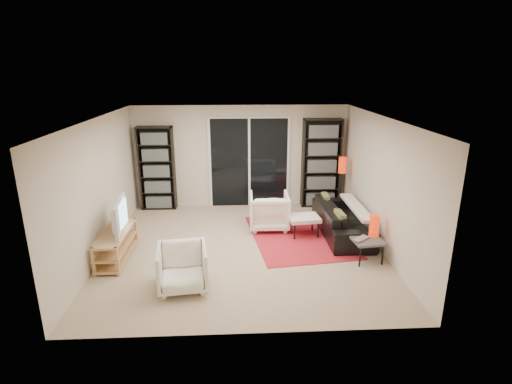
% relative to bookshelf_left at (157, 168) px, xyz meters
% --- Properties ---
extents(floor, '(5.00, 5.00, 0.00)m').
position_rel_bookshelf_left_xyz_m(floor, '(1.95, -2.33, -0.98)').
color(floor, '#C4AD94').
rests_on(floor, ground).
extents(wall_back, '(5.00, 0.02, 2.40)m').
position_rel_bookshelf_left_xyz_m(wall_back, '(1.95, 0.17, 0.22)').
color(wall_back, beige).
rests_on(wall_back, ground).
extents(wall_front, '(5.00, 0.02, 2.40)m').
position_rel_bookshelf_left_xyz_m(wall_front, '(1.95, -4.83, 0.22)').
color(wall_front, beige).
rests_on(wall_front, ground).
extents(wall_left, '(0.02, 5.00, 2.40)m').
position_rel_bookshelf_left_xyz_m(wall_left, '(-0.55, -2.33, 0.22)').
color(wall_left, beige).
rests_on(wall_left, ground).
extents(wall_right, '(0.02, 5.00, 2.40)m').
position_rel_bookshelf_left_xyz_m(wall_right, '(4.45, -2.33, 0.22)').
color(wall_right, beige).
rests_on(wall_right, ground).
extents(ceiling, '(5.00, 5.00, 0.02)m').
position_rel_bookshelf_left_xyz_m(ceiling, '(1.95, -2.33, 1.42)').
color(ceiling, white).
rests_on(ceiling, wall_back).
extents(sliding_door, '(1.92, 0.08, 2.16)m').
position_rel_bookshelf_left_xyz_m(sliding_door, '(2.15, 0.13, 0.07)').
color(sliding_door, white).
rests_on(sliding_door, ground).
extents(bookshelf_left, '(0.80, 0.30, 1.95)m').
position_rel_bookshelf_left_xyz_m(bookshelf_left, '(0.00, 0.00, 0.00)').
color(bookshelf_left, black).
rests_on(bookshelf_left, ground).
extents(bookshelf_right, '(0.90, 0.30, 2.10)m').
position_rel_bookshelf_left_xyz_m(bookshelf_right, '(3.85, -0.00, 0.07)').
color(bookshelf_right, black).
rests_on(bookshelf_right, ground).
extents(tv_stand, '(0.43, 1.34, 0.50)m').
position_rel_bookshelf_left_xyz_m(tv_stand, '(-0.28, -2.62, -0.71)').
color(tv_stand, tan).
rests_on(tv_stand, floor).
extents(tv, '(0.24, 1.00, 0.57)m').
position_rel_bookshelf_left_xyz_m(tv, '(-0.26, -2.62, -0.19)').
color(tv, black).
rests_on(tv, tv_stand).
extents(rug, '(2.10, 2.65, 0.01)m').
position_rel_bookshelf_left_xyz_m(rug, '(3.07, -1.83, -0.97)').
color(rug, red).
rests_on(rug, floor).
extents(sofa, '(0.82, 2.09, 0.61)m').
position_rel_bookshelf_left_xyz_m(sofa, '(3.95, -1.74, -0.67)').
color(sofa, black).
rests_on(sofa, floor).
extents(armchair_back, '(0.81, 0.83, 0.75)m').
position_rel_bookshelf_left_xyz_m(armchair_back, '(2.51, -1.37, -0.60)').
color(armchair_back, white).
rests_on(armchair_back, floor).
extents(armchair_front, '(0.81, 0.83, 0.68)m').
position_rel_bookshelf_left_xyz_m(armchair_front, '(1.01, -3.68, -0.64)').
color(armchair_front, white).
rests_on(armchair_front, floor).
extents(ottoman, '(0.64, 0.54, 0.40)m').
position_rel_bookshelf_left_xyz_m(ottoman, '(3.17, -1.78, -0.63)').
color(ottoman, white).
rests_on(ottoman, floor).
extents(side_table, '(0.57, 0.57, 0.40)m').
position_rel_bookshelf_left_xyz_m(side_table, '(4.07, -2.92, -0.62)').
color(side_table, '#4C4C51').
rests_on(side_table, floor).
extents(laptop, '(0.40, 0.38, 0.03)m').
position_rel_bookshelf_left_xyz_m(laptop, '(3.99, -2.97, -0.56)').
color(laptop, silver).
rests_on(laptop, side_table).
extents(table_lamp, '(0.17, 0.17, 0.39)m').
position_rel_bookshelf_left_xyz_m(table_lamp, '(4.22, -2.80, -0.38)').
color(table_lamp, red).
rests_on(table_lamp, side_table).
extents(floor_lamp, '(0.20, 0.20, 1.31)m').
position_rel_bookshelf_left_xyz_m(floor_lamp, '(4.21, -0.55, 0.02)').
color(floor_lamp, black).
rests_on(floor_lamp, floor).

